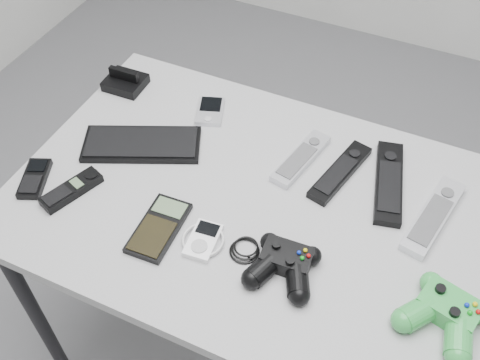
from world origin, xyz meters
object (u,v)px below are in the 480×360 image
at_px(mp3_player, 203,240).
at_px(controller_green, 446,312).
at_px(calculator, 159,227).
at_px(remote_black_b, 389,182).
at_px(mobile_phone, 35,178).
at_px(controller_black, 284,263).
at_px(remote_silver_a, 301,158).
at_px(remote_black_a, 340,172).
at_px(desk, 262,221).
at_px(remote_silver_b, 434,216).
at_px(pda, 210,111).
at_px(pda_keyboard, 142,144).
at_px(cordless_handset, 71,190).

bearing_deg(mp3_player, controller_green, -1.86).
bearing_deg(calculator, remote_black_b, 35.90).
relative_size(mobile_phone, controller_black, 0.48).
height_order(remote_silver_a, remote_black_a, same).
xyz_separation_m(desk, controller_black, (0.10, -0.14, 0.09)).
bearing_deg(controller_green, remote_silver_b, 120.50).
bearing_deg(pda, pda_keyboard, -138.34).
relative_size(remote_silver_b, controller_black, 0.99).
relative_size(pda_keyboard, cordless_handset, 1.96).
relative_size(remote_silver_a, calculator, 1.19).
height_order(remote_silver_a, remote_silver_b, remote_silver_b).
xyz_separation_m(pda, calculator, (0.07, -0.36, -0.00)).
height_order(calculator, mp3_player, same).
relative_size(remote_black_a, controller_green, 1.29).
distance_m(pda, remote_black_a, 0.36).
xyz_separation_m(desk, remote_black_a, (0.12, 0.15, 0.07)).
relative_size(remote_black_b, remote_silver_b, 1.04).
bearing_deg(controller_green, remote_black_a, 151.28).
bearing_deg(remote_black_a, cordless_handset, -136.93).
height_order(cordless_handset, calculator, cordless_handset).
height_order(remote_silver_a, remote_black_b, remote_black_b).
bearing_deg(remote_black_b, remote_silver_b, -39.42).
bearing_deg(remote_black_b, pda_keyboard, 179.28).
bearing_deg(pda_keyboard, cordless_handset, -132.56).
height_order(remote_black_a, mp3_player, remote_black_a).
bearing_deg(pda, mobile_phone, -144.37).
bearing_deg(mp3_player, pda_keyboard, 138.70).
relative_size(remote_silver_a, remote_black_b, 0.79).
distance_m(pda_keyboard, cordless_handset, 0.20).
xyz_separation_m(mp3_player, controller_green, (0.47, 0.03, 0.02)).
height_order(remote_black_b, controller_black, controller_black).
bearing_deg(remote_silver_b, pda, -178.99).
distance_m(remote_silver_a, calculator, 0.36).
height_order(pda_keyboard, remote_black_a, remote_black_a).
relative_size(remote_black_a, calculator, 1.29).
bearing_deg(desk, remote_black_a, 50.10).
height_order(desk, cordless_handset, cordless_handset).
bearing_deg(remote_silver_b, cordless_handset, -149.52).
bearing_deg(pda_keyboard, remote_silver_a, -6.72).
distance_m(remote_silver_a, mobile_phone, 0.59).
height_order(remote_silver_b, controller_green, controller_green).
xyz_separation_m(mobile_phone, cordless_handset, (0.09, 0.01, 0.00)).
xyz_separation_m(cordless_handset, controller_green, (0.79, 0.03, 0.01)).
bearing_deg(pda, desk, -62.05).
height_order(pda, remote_silver_b, remote_silver_b).
height_order(controller_black, controller_green, controller_green).
xyz_separation_m(pda_keyboard, remote_black_b, (0.55, 0.12, 0.00)).
relative_size(remote_black_b, cordless_handset, 1.71).
relative_size(calculator, controller_green, 1.00).
relative_size(remote_silver_a, mobile_phone, 1.69).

